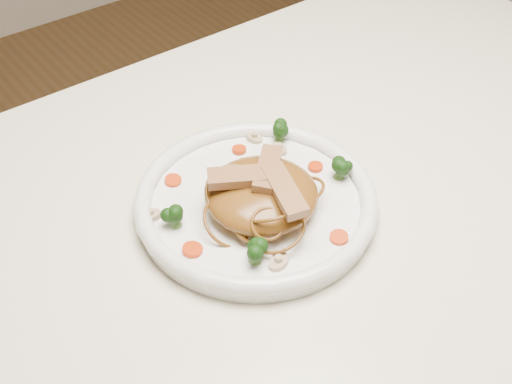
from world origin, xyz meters
TOP-DOWN VIEW (x-y plane):
  - table at (0.00, 0.00)m, footprint 1.20×0.80m
  - plate at (-0.07, 0.04)m, footprint 0.35×0.35m
  - noodle_mound at (-0.07, 0.02)m, footprint 0.16×0.16m
  - chicken_a at (-0.05, 0.03)m, footprint 0.07×0.06m
  - chicken_b at (-0.08, 0.04)m, footprint 0.08×0.06m
  - chicken_c at (-0.06, -0.01)m, footprint 0.05×0.08m
  - broccoli_0 at (0.03, 0.11)m, footprint 0.03×0.03m
  - broccoli_1 at (-0.16, 0.06)m, footprint 0.04×0.04m
  - broccoli_2 at (-0.12, -0.04)m, footprint 0.03×0.03m
  - broccoli_3 at (0.04, 0.01)m, footprint 0.04×0.04m
  - carrot_0 at (-0.03, 0.12)m, footprint 0.02×0.02m
  - carrot_1 at (-0.17, 0.02)m, footprint 0.03×0.03m
  - carrot_2 at (0.03, 0.04)m, footprint 0.02×0.02m
  - carrot_3 at (-0.12, 0.12)m, footprint 0.02×0.02m
  - carrot_4 at (-0.03, -0.07)m, footprint 0.02×0.02m
  - mushroom_0 at (-0.10, -0.05)m, footprint 0.03×0.03m
  - mushroom_1 at (0.01, 0.09)m, footprint 0.02×0.02m
  - mushroom_2 at (-0.17, 0.09)m, footprint 0.03×0.03m
  - mushroom_3 at (0.00, 0.13)m, footprint 0.03×0.03m

SIDE VIEW (x-z plane):
  - table at x=0.00m, z-range 0.28..1.03m
  - plate at x=-0.07m, z-range 0.75..0.77m
  - carrot_0 at x=-0.03m, z-range 0.77..0.77m
  - carrot_1 at x=-0.17m, z-range 0.77..0.77m
  - carrot_2 at x=0.03m, z-range 0.77..0.77m
  - carrot_3 at x=-0.12m, z-range 0.77..0.77m
  - carrot_4 at x=-0.03m, z-range 0.77..0.77m
  - mushroom_0 at x=-0.10m, z-range 0.77..0.77m
  - mushroom_1 at x=0.01m, z-range 0.77..0.77m
  - mushroom_2 at x=-0.17m, z-range 0.77..0.77m
  - mushroom_3 at x=0.00m, z-range 0.77..0.77m
  - broccoli_2 at x=-0.12m, z-range 0.77..0.80m
  - broccoli_1 at x=-0.16m, z-range 0.77..0.80m
  - broccoli_3 at x=0.04m, z-range 0.77..0.80m
  - broccoli_0 at x=0.03m, z-range 0.77..0.80m
  - noodle_mound at x=-0.07m, z-range 0.77..0.81m
  - chicken_a at x=-0.05m, z-range 0.81..0.82m
  - chicken_c at x=-0.06m, z-range 0.81..0.82m
  - chicken_b at x=-0.08m, z-range 0.81..0.82m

